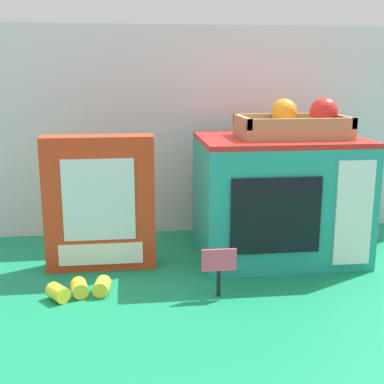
% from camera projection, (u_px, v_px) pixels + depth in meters
% --- Properties ---
extents(ground_plane, '(1.70, 1.70, 0.00)m').
position_uv_depth(ground_plane, '(204.00, 259.00, 1.23)').
color(ground_plane, '#147A4C').
rests_on(ground_plane, ground).
extents(display_back_panel, '(1.61, 0.03, 0.56)m').
position_uv_depth(display_back_panel, '(191.00, 131.00, 1.41)').
color(display_back_panel, silver).
rests_on(display_back_panel, ground).
extents(toy_microwave, '(0.38, 0.29, 0.29)m').
position_uv_depth(toy_microwave, '(278.00, 197.00, 1.24)').
color(toy_microwave, teal).
rests_on(toy_microwave, ground).
extents(food_groups_crate, '(0.25, 0.15, 0.09)m').
position_uv_depth(food_groups_crate, '(296.00, 124.00, 1.20)').
color(food_groups_crate, '#A37F51').
rests_on(food_groups_crate, toy_microwave).
extents(cookie_set_box, '(0.24, 0.07, 0.30)m').
position_uv_depth(cookie_set_box, '(100.00, 203.00, 1.15)').
color(cookie_set_box, red).
rests_on(cookie_set_box, ground).
extents(price_sign, '(0.07, 0.01, 0.10)m').
position_uv_depth(price_sign, '(218.00, 265.00, 1.02)').
color(price_sign, black).
rests_on(price_sign, ground).
extents(loose_toy_banana, '(0.13, 0.07, 0.03)m').
position_uv_depth(loose_toy_banana, '(80.00, 289.00, 1.03)').
color(loose_toy_banana, yellow).
rests_on(loose_toy_banana, ground).
extents(loose_toy_apple, '(0.06, 0.06, 0.06)m').
position_uv_depth(loose_toy_apple, '(366.00, 232.00, 1.34)').
color(loose_toy_apple, red).
rests_on(loose_toy_apple, ground).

